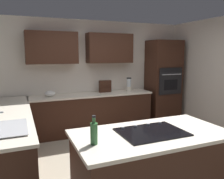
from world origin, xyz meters
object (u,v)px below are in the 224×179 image
object	(u,v)px
wall_oven	(163,82)
mixing_bowl	(50,94)
sink_unit	(7,128)
cooktop	(151,132)
blender	(129,85)
oil_bottle	(94,133)
spice_rack	(105,86)

from	to	relation	value
wall_oven	mixing_bowl	size ratio (longest dim) A/B	9.42
sink_unit	mixing_bowl	distance (m)	2.17
sink_unit	cooktop	size ratio (longest dim) A/B	0.92
wall_oven	mixing_bowl	world-z (taller)	wall_oven
blender	sink_unit	bearing A→B (deg)	37.04
mixing_bowl	oil_bottle	size ratio (longest dim) A/B	0.76
sink_unit	cooktop	xyz separation A→B (m)	(-1.58, 0.76, -0.01)
sink_unit	cooktop	bearing A→B (deg)	154.23
wall_oven	blender	size ratio (longest dim) A/B	6.44
mixing_bowl	oil_bottle	distance (m)	2.86
wall_oven	spice_rack	distance (m)	1.60
sink_unit	oil_bottle	bearing A→B (deg)	135.12
cooktop	blender	size ratio (longest dim) A/B	2.27
sink_unit	oil_bottle	world-z (taller)	oil_bottle
cooktop	oil_bottle	world-z (taller)	oil_bottle
cooktop	mixing_bowl	xyz separation A→B (m)	(0.80, -2.78, 0.06)
blender	spice_rack	world-z (taller)	blender
sink_unit	blender	world-z (taller)	blender
wall_oven	spice_rack	size ratio (longest dim) A/B	7.50
wall_oven	cooktop	size ratio (longest dim) A/B	2.83
sink_unit	mixing_bowl	xyz separation A→B (m)	(-0.78, -2.02, 0.04)
oil_bottle	mixing_bowl	bearing A→B (deg)	-88.66
spice_rack	oil_bottle	world-z (taller)	oil_bottle
sink_unit	spice_rack	distance (m)	2.95
wall_oven	mixing_bowl	distance (m)	2.90
mixing_bowl	oil_bottle	bearing A→B (deg)	91.34
blender	spice_rack	size ratio (longest dim) A/B	1.16
wall_oven	blender	xyz separation A→B (m)	(1.00, -0.01, -0.03)
blender	oil_bottle	bearing A→B (deg)	57.37
sink_unit	mixing_bowl	size ratio (longest dim) A/B	3.07
blender	spice_rack	xyz separation A→B (m)	(0.60, -0.07, -0.00)
blender	mixing_bowl	distance (m)	1.90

